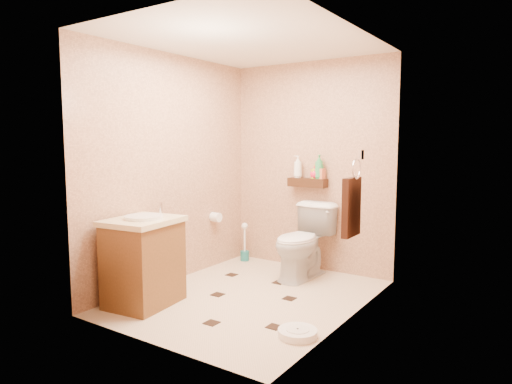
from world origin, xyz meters
The scene contains 19 objects.
ground centered at (0.00, 0.00, 0.00)m, with size 2.50×2.50×0.00m, color beige.
wall_back centered at (0.00, 1.25, 1.20)m, with size 2.00×0.04×2.40m, color tan.
wall_front centered at (0.00, -1.25, 1.20)m, with size 2.00×0.04×2.40m, color tan.
wall_left centered at (-1.00, 0.00, 1.20)m, with size 0.04×2.50×2.40m, color tan.
wall_right centered at (1.00, 0.00, 1.20)m, with size 0.04×2.50×2.40m, color tan.
ceiling centered at (0.00, 0.00, 2.40)m, with size 2.00×2.50×0.02m, color silver.
wall_shelf centered at (0.00, 1.17, 1.02)m, with size 0.46×0.14×0.10m, color #391B0F.
floor_accents centered at (0.02, -0.03, 0.00)m, with size 1.26×1.34×0.01m.
toilet centered at (0.12, 0.83, 0.40)m, with size 0.45×0.79×0.81m, color white.
vanity centered at (-0.70, -0.70, 0.41)m, with size 0.62×0.72×0.93m.
bathroom_scale centered at (0.81, -0.54, 0.03)m, with size 0.39×0.39×0.06m.
toilet_brush centered at (-0.82, 1.07, 0.17)m, with size 0.11×0.11×0.48m.
towel_ring centered at (0.91, 0.25, 0.95)m, with size 0.12×0.30×0.76m.
toilet_paper centered at (-0.94, 0.65, 0.60)m, with size 0.12×0.11×0.12m.
bottle_a centered at (-0.13, 1.17, 1.20)m, with size 0.10×0.10×0.26m, color white.
bottle_b centered at (0.09, 1.17, 1.15)m, with size 0.07×0.07×0.16m, color gold.
bottle_c centered at (0.09, 1.17, 1.14)m, with size 0.11×0.11×0.15m, color red.
bottle_d centered at (0.14, 1.17, 1.21)m, with size 0.11×0.11×0.28m, color #319551.
bottle_e centered at (0.17, 1.17, 1.16)m, with size 0.08×0.08×0.18m, color #CE6B44.
Camera 1 is at (2.42, -3.51, 1.50)m, focal length 32.00 mm.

